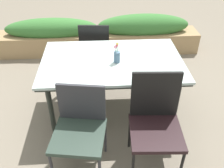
% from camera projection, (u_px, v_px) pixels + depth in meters
% --- Properties ---
extents(ground_plane, '(12.00, 12.00, 0.00)m').
position_uv_depth(ground_plane, '(105.00, 107.00, 3.35)').
color(ground_plane, '#756B5B').
extents(dining_table, '(1.61, 1.02, 0.76)m').
position_uv_depth(dining_table, '(112.00, 64.00, 2.90)').
color(dining_table, '#B2C6C1').
rests_on(dining_table, ground).
extents(chair_near_left, '(0.55, 0.55, 0.87)m').
position_uv_depth(chair_near_left, '(80.00, 126.00, 2.36)').
color(chair_near_left, '#2A3930').
rests_on(chair_near_left, ground).
extents(chair_far_side, '(0.47, 0.47, 0.91)m').
position_uv_depth(chair_far_side, '(95.00, 48.00, 3.63)').
color(chair_far_side, black).
rests_on(chair_far_side, ground).
extents(chair_near_right, '(0.51, 0.51, 0.98)m').
position_uv_depth(chair_near_right, '(155.00, 119.00, 2.39)').
color(chair_near_right, black).
rests_on(chair_near_right, ground).
extents(flower_vase, '(0.07, 0.07, 0.24)m').
position_uv_depth(flower_vase, '(117.00, 55.00, 2.77)').
color(flower_vase, slate).
rests_on(flower_vase, dining_table).
extents(planter_box, '(3.57, 0.46, 0.68)m').
position_uv_depth(planter_box, '(99.00, 35.00, 4.47)').
color(planter_box, '#9E7F56').
rests_on(planter_box, ground).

